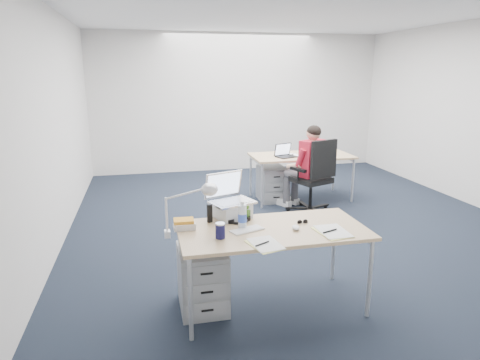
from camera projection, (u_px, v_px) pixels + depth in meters
name	position (u px, v px, depth m)	size (l,w,h in m)	color
floor	(295.00, 223.00, 5.90)	(7.00, 7.00, 0.00)	black
room	(299.00, 97.00, 5.47)	(6.02, 7.02, 2.80)	silver
desk_near	(272.00, 234.00, 3.66)	(1.60, 0.80, 0.73)	tan
desk_far	(301.00, 158.00, 6.88)	(1.60, 0.80, 0.73)	tan
office_chair	(312.00, 192.00, 6.28)	(0.90, 0.90, 1.11)	black
seated_person	(305.00, 167.00, 6.33)	(0.61, 0.75, 1.28)	red
drawer_pedestal_near	(203.00, 279.00, 3.73)	(0.40, 0.50, 0.55)	#929697
drawer_pedestal_far	(272.00, 184.00, 6.89)	(0.40, 0.50, 0.55)	#929697
silver_laptop	(232.00, 197.00, 3.87)	(0.38, 0.30, 0.40)	silver
wireless_keyboard	(247.00, 230.00, 3.59)	(0.28, 0.12, 0.01)	white
computer_mouse	(296.00, 228.00, 3.61)	(0.06, 0.10, 0.04)	white
headphones	(238.00, 219.00, 3.81)	(0.24, 0.18, 0.04)	black
can_koozie	(220.00, 231.00, 3.42)	(0.08, 0.08, 0.13)	#151441
water_bottle	(242.00, 215.00, 3.63)	(0.07, 0.07, 0.24)	silver
bear_figurine	(246.00, 211.00, 3.85)	(0.08, 0.06, 0.16)	#29651B
book_stack	(184.00, 224.00, 3.63)	(0.18, 0.14, 0.08)	silver
cordless_phone	(210.00, 213.00, 3.78)	(0.04, 0.03, 0.17)	black
papers_left	(265.00, 245.00, 3.29)	(0.21, 0.30, 0.01)	#FFFE93
papers_right	(332.00, 232.00, 3.55)	(0.23, 0.32, 0.01)	#FFFE93
sunglasses	(303.00, 222.00, 3.77)	(0.10, 0.05, 0.02)	black
desk_lamp	(183.00, 209.00, 3.43)	(0.40, 0.14, 0.45)	silver
dark_laptop	(287.00, 150.00, 6.66)	(0.30, 0.29, 0.22)	black
far_cup	(328.00, 151.00, 6.90)	(0.07, 0.07, 0.10)	white
far_papers	(293.00, 155.00, 6.81)	(0.20, 0.28, 0.01)	white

